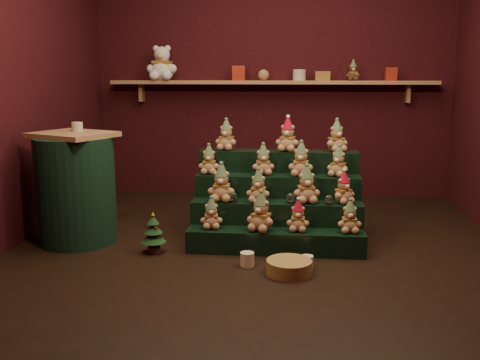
# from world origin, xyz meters

# --- Properties ---
(ground) EXTENTS (4.00, 4.00, 0.00)m
(ground) POSITION_xyz_m (0.00, 0.00, 0.00)
(ground) COLOR black
(ground) RESTS_ON ground
(back_wall) EXTENTS (4.00, 0.10, 2.80)m
(back_wall) POSITION_xyz_m (0.00, 2.05, 1.40)
(back_wall) COLOR black
(back_wall) RESTS_ON ground
(front_wall) EXTENTS (4.00, 0.10, 2.80)m
(front_wall) POSITION_xyz_m (0.00, -2.05, 1.40)
(front_wall) COLOR black
(front_wall) RESTS_ON ground
(left_wall) EXTENTS (0.10, 4.00, 2.80)m
(left_wall) POSITION_xyz_m (-2.05, 0.00, 1.40)
(left_wall) COLOR black
(left_wall) RESTS_ON ground
(back_shelf) EXTENTS (3.60, 0.26, 0.24)m
(back_shelf) POSITION_xyz_m (0.00, 1.87, 1.29)
(back_shelf) COLOR tan
(back_shelf) RESTS_ON ground
(riser_tier_front) EXTENTS (1.40, 0.22, 0.18)m
(riser_tier_front) POSITION_xyz_m (0.13, -0.12, 0.09)
(riser_tier_front) COLOR black
(riser_tier_front) RESTS_ON ground
(riser_tier_midfront) EXTENTS (1.40, 0.22, 0.36)m
(riser_tier_midfront) POSITION_xyz_m (0.13, 0.10, 0.18)
(riser_tier_midfront) COLOR black
(riser_tier_midfront) RESTS_ON ground
(riser_tier_midback) EXTENTS (1.40, 0.22, 0.54)m
(riser_tier_midback) POSITION_xyz_m (0.13, 0.32, 0.27)
(riser_tier_midback) COLOR black
(riser_tier_midback) RESTS_ON ground
(riser_tier_back) EXTENTS (1.40, 0.22, 0.72)m
(riser_tier_back) POSITION_xyz_m (0.13, 0.54, 0.36)
(riser_tier_back) COLOR black
(riser_tier_back) RESTS_ON ground
(teddy_0) EXTENTS (0.19, 0.18, 0.25)m
(teddy_0) POSITION_xyz_m (-0.38, -0.10, 0.30)
(teddy_0) COLOR tan
(teddy_0) RESTS_ON riser_tier_front
(teddy_1) EXTENTS (0.28, 0.27, 0.31)m
(teddy_1) POSITION_xyz_m (0.02, -0.13, 0.34)
(teddy_1) COLOR tan
(teddy_1) RESTS_ON riser_tier_front
(teddy_2) EXTENTS (0.18, 0.16, 0.25)m
(teddy_2) POSITION_xyz_m (0.30, -0.11, 0.30)
(teddy_2) COLOR tan
(teddy_2) RESTS_ON riser_tier_front
(teddy_3) EXTENTS (0.19, 0.18, 0.26)m
(teddy_3) POSITION_xyz_m (0.70, -0.10, 0.31)
(teddy_3) COLOR tan
(teddy_3) RESTS_ON riser_tier_front
(teddy_4) EXTENTS (0.22, 0.20, 0.31)m
(teddy_4) POSITION_xyz_m (-0.32, 0.09, 0.52)
(teddy_4) COLOR tan
(teddy_4) RESTS_ON riser_tier_midfront
(teddy_5) EXTENTS (0.21, 0.19, 0.27)m
(teddy_5) POSITION_xyz_m (-0.02, 0.09, 0.49)
(teddy_5) COLOR tan
(teddy_5) RESTS_ON riser_tier_midfront
(teddy_6) EXTENTS (0.25, 0.23, 0.30)m
(teddy_6) POSITION_xyz_m (0.37, 0.10, 0.51)
(teddy_6) COLOR tan
(teddy_6) RESTS_ON riser_tier_midfront
(teddy_7) EXTENTS (0.25, 0.24, 0.26)m
(teddy_7) POSITION_xyz_m (0.67, 0.11, 0.49)
(teddy_7) COLOR tan
(teddy_7) RESTS_ON riser_tier_midfront
(teddy_8) EXTENTS (0.19, 0.17, 0.25)m
(teddy_8) POSITION_xyz_m (-0.46, 0.34, 0.67)
(teddy_8) COLOR tan
(teddy_8) RESTS_ON riser_tier_midback
(teddy_9) EXTENTS (0.22, 0.20, 0.26)m
(teddy_9) POSITION_xyz_m (0.00, 0.34, 0.67)
(teddy_9) COLOR tan
(teddy_9) RESTS_ON riser_tier_midback
(teddy_10) EXTENTS (0.23, 0.21, 0.29)m
(teddy_10) POSITION_xyz_m (0.33, 0.31, 0.69)
(teddy_10) COLOR tan
(teddy_10) RESTS_ON riser_tier_midback
(teddy_11) EXTENTS (0.24, 0.23, 0.26)m
(teddy_11) POSITION_xyz_m (0.64, 0.33, 0.67)
(teddy_11) COLOR tan
(teddy_11) RESTS_ON riser_tier_midback
(teddy_12) EXTENTS (0.23, 0.21, 0.27)m
(teddy_12) POSITION_xyz_m (-0.34, 0.55, 0.86)
(teddy_12) COLOR tan
(teddy_12) RESTS_ON riser_tier_back
(teddy_13) EXTENTS (0.24, 0.23, 0.29)m
(teddy_13) POSITION_xyz_m (0.21, 0.53, 0.86)
(teddy_13) COLOR tan
(teddy_13) RESTS_ON riser_tier_back
(teddy_14) EXTENTS (0.26, 0.25, 0.28)m
(teddy_14) POSITION_xyz_m (0.63, 0.55, 0.86)
(teddy_14) COLOR tan
(teddy_14) RESTS_ON riser_tier_back
(snow_globe_a) EXTENTS (0.06, 0.06, 0.09)m
(snow_globe_a) POSITION_xyz_m (-0.22, 0.04, 0.40)
(snow_globe_a) COLOR black
(snow_globe_a) RESTS_ON riser_tier_midfront
(snow_globe_b) EXTENTS (0.07, 0.07, 0.09)m
(snow_globe_b) POSITION_xyz_m (0.24, 0.04, 0.40)
(snow_globe_b) COLOR black
(snow_globe_b) RESTS_ON riser_tier_midfront
(snow_globe_c) EXTENTS (0.06, 0.06, 0.08)m
(snow_globe_c) POSITION_xyz_m (0.55, 0.04, 0.40)
(snow_globe_c) COLOR black
(snow_globe_c) RESTS_ON riser_tier_midfront
(side_table) EXTENTS (0.76, 0.71, 0.92)m
(side_table) POSITION_xyz_m (-1.53, 0.01, 0.46)
(side_table) COLOR tan
(side_table) RESTS_ON ground
(table_ornament) EXTENTS (0.09, 0.09, 0.07)m
(table_ornament) POSITION_xyz_m (-1.53, 0.11, 0.96)
(table_ornament) COLOR beige
(table_ornament) RESTS_ON side_table
(mini_christmas_tree) EXTENTS (0.20, 0.20, 0.33)m
(mini_christmas_tree) POSITION_xyz_m (-0.82, -0.21, 0.16)
(mini_christmas_tree) COLOR #422217
(mini_christmas_tree) RESTS_ON ground
(mug_left) EXTENTS (0.10, 0.10, 0.10)m
(mug_left) POSITION_xyz_m (-0.06, -0.44, 0.05)
(mug_left) COLOR beige
(mug_left) RESTS_ON ground
(mug_right) EXTENTS (0.09, 0.09, 0.09)m
(mug_right) POSITION_xyz_m (0.37, -0.43, 0.05)
(mug_right) COLOR beige
(mug_right) RESTS_ON ground
(wicker_basket) EXTENTS (0.39, 0.39, 0.10)m
(wicker_basket) POSITION_xyz_m (0.24, -0.57, 0.05)
(wicker_basket) COLOR #A78443
(wicker_basket) RESTS_ON ground
(white_bear) EXTENTS (0.35, 0.32, 0.48)m
(white_bear) POSITION_xyz_m (-1.22, 1.84, 1.56)
(white_bear) COLOR white
(white_bear) RESTS_ON back_shelf
(brown_bear) EXTENTS (0.16, 0.15, 0.21)m
(brown_bear) POSITION_xyz_m (0.89, 1.84, 1.43)
(brown_bear) COLOR #50361A
(brown_bear) RESTS_ON back_shelf
(gift_tin_red_a) EXTENTS (0.14, 0.14, 0.16)m
(gift_tin_red_a) POSITION_xyz_m (-0.36, 1.85, 1.40)
(gift_tin_red_a) COLOR #A72C19
(gift_tin_red_a) RESTS_ON back_shelf
(gift_tin_cream) EXTENTS (0.14, 0.14, 0.12)m
(gift_tin_cream) POSITION_xyz_m (0.31, 1.85, 1.38)
(gift_tin_cream) COLOR beige
(gift_tin_cream) RESTS_ON back_shelf
(gift_tin_red_b) EXTENTS (0.12, 0.12, 0.14)m
(gift_tin_red_b) POSITION_xyz_m (1.29, 1.85, 1.39)
(gift_tin_red_b) COLOR #A72C19
(gift_tin_red_b) RESTS_ON back_shelf
(shelf_plush_ball) EXTENTS (0.12, 0.12, 0.12)m
(shelf_plush_ball) POSITION_xyz_m (-0.09, 1.85, 1.38)
(shelf_plush_ball) COLOR tan
(shelf_plush_ball) RESTS_ON back_shelf
(scarf_gift_box) EXTENTS (0.16, 0.10, 0.10)m
(scarf_gift_box) POSITION_xyz_m (0.56, 1.85, 1.37)
(scarf_gift_box) COLOR #C5601B
(scarf_gift_box) RESTS_ON back_shelf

